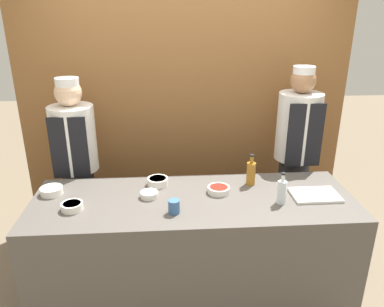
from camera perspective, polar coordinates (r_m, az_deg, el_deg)
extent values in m
plane|color=#756651|center=(3.16, 0.22, -21.15)|extent=(14.00, 14.00, 0.00)
cube|color=brown|center=(3.58, -1.10, 6.12)|extent=(3.00, 0.18, 2.40)
cube|color=#514C47|center=(2.88, 0.23, -14.65)|extent=(2.27, 0.78, 0.88)
cylinder|color=white|center=(2.88, -20.60, -5.34)|extent=(0.16, 0.16, 0.05)
cylinder|color=orange|center=(2.87, -20.65, -5.01)|extent=(0.13, 0.13, 0.02)
cylinder|color=white|center=(2.68, -6.53, -6.23)|extent=(0.13, 0.13, 0.04)
cylinder|color=yellow|center=(2.67, -6.54, -5.94)|extent=(0.10, 0.10, 0.01)
cylinder|color=white|center=(2.62, -17.80, -7.70)|extent=(0.14, 0.14, 0.05)
cylinder|color=silver|center=(2.61, -17.84, -7.36)|extent=(0.12, 0.12, 0.02)
cylinder|color=white|center=(2.84, -5.24, -4.27)|extent=(0.16, 0.16, 0.06)
cylinder|color=brown|center=(2.83, -5.25, -3.91)|extent=(0.13, 0.13, 0.02)
cylinder|color=white|center=(2.73, 4.09, -5.52)|extent=(0.16, 0.16, 0.05)
cylinder|color=red|center=(2.72, 4.10, -5.23)|extent=(0.13, 0.13, 0.01)
cube|color=white|center=(2.82, 18.22, -6.02)|extent=(0.33, 0.23, 0.02)
cylinder|color=silver|center=(2.63, 13.51, -5.76)|extent=(0.06, 0.06, 0.16)
cylinder|color=silver|center=(2.58, 13.71, -3.65)|extent=(0.02, 0.02, 0.05)
cylinder|color=black|center=(2.57, 13.77, -3.01)|extent=(0.03, 0.03, 0.01)
cylinder|color=#9E661E|center=(2.85, 8.96, -3.06)|extent=(0.07, 0.07, 0.17)
cylinder|color=#9E661E|center=(2.81, 9.10, -0.94)|extent=(0.03, 0.03, 0.05)
cylinder|color=black|center=(2.80, 9.14, -0.30)|extent=(0.03, 0.03, 0.01)
cylinder|color=#386093|center=(2.46, -2.76, -8.08)|extent=(0.08, 0.08, 0.09)
cylinder|color=#28282D|center=(3.53, -16.32, -8.62)|extent=(0.26, 0.26, 0.85)
cylinder|color=white|center=(3.25, -17.59, 2.20)|extent=(0.37, 0.37, 0.55)
cube|color=black|center=(3.10, -18.23, 0.77)|extent=(0.29, 0.02, 0.51)
sphere|color=beige|center=(3.15, -18.36, 8.79)|extent=(0.22, 0.22, 0.22)
cylinder|color=white|center=(3.14, -18.53, 10.23)|extent=(0.18, 0.18, 0.08)
cylinder|color=#28282D|center=(3.61, 14.70, -7.29)|extent=(0.26, 0.26, 0.90)
cylinder|color=silver|center=(3.33, 15.87, 3.97)|extent=(0.37, 0.37, 0.58)
cube|color=black|center=(3.18, 16.84, 2.62)|extent=(0.29, 0.02, 0.53)
sphere|color=#9E704C|center=(3.24, 16.58, 10.63)|extent=(0.21, 0.21, 0.21)
cylinder|color=white|center=(3.23, 16.72, 12.00)|extent=(0.18, 0.18, 0.07)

